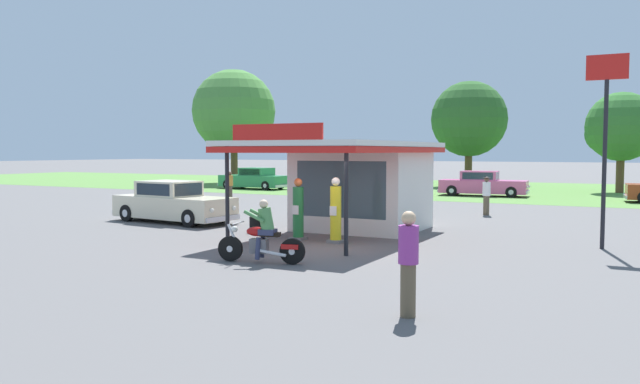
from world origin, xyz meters
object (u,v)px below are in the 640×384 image
object	(u,v)px
featured_classic_sedan	(173,203)
bystander_leaning_by_kiosk	(230,185)
gas_pump_nearside	(298,212)
spare_tire_stack	(258,225)
bystander_standing_back_lot	(486,195)
roadside_pole_sign	(606,119)
parked_car_back_row_centre_right	(254,179)
motorcycle_with_rider	(262,237)
bystander_strolling_foreground	(408,261)
bystander_chatting_near_pumps	(334,186)
parked_car_back_row_centre_left	(483,185)
bystander_admiring_sedan	(426,193)
gas_pump_offside	(336,213)
parked_car_back_row_left	(374,185)

from	to	relation	value
featured_classic_sedan	bystander_leaning_by_kiosk	bearing A→B (deg)	114.08
gas_pump_nearside	featured_classic_sedan	world-z (taller)	gas_pump_nearside
bystander_leaning_by_kiosk	spare_tire_stack	bearing A→B (deg)	-50.28
bystander_standing_back_lot	roadside_pole_sign	bearing A→B (deg)	-57.32
bystander_leaning_by_kiosk	parked_car_back_row_centre_right	bearing A→B (deg)	116.42
motorcycle_with_rider	bystander_strolling_foreground	size ratio (longest dim) A/B	1.26
bystander_chatting_near_pumps	bystander_standing_back_lot	bearing A→B (deg)	-15.05
parked_car_back_row_centre_left	spare_tire_stack	world-z (taller)	parked_car_back_row_centre_left
parked_car_back_row_centre_left	bystander_admiring_sedan	bearing A→B (deg)	-88.74
parked_car_back_row_centre_right	roadside_pole_sign	size ratio (longest dim) A/B	1.00
gas_pump_offside	parked_car_back_row_centre_right	size ratio (longest dim) A/B	0.36
gas_pump_nearside	bystander_chatting_near_pumps	world-z (taller)	gas_pump_nearside
featured_classic_sedan	spare_tire_stack	distance (m)	4.80
bystander_strolling_foreground	bystander_chatting_near_pumps	xyz separation A→B (m)	(-11.21, 19.74, -0.02)
bystander_admiring_sedan	bystander_leaning_by_kiosk	world-z (taller)	bystander_admiring_sedan
bystander_admiring_sedan	bystander_leaning_by_kiosk	bearing A→B (deg)	171.67
motorcycle_with_rider	parked_car_back_row_centre_right	world-z (taller)	motorcycle_with_rider
motorcycle_with_rider	bystander_admiring_sedan	size ratio (longest dim) A/B	1.32
featured_classic_sedan	roadside_pole_sign	size ratio (longest dim) A/B	1.00
gas_pump_offside	parked_car_back_row_centre_left	world-z (taller)	gas_pump_offside
parked_car_back_row_centre_right	roadside_pole_sign	distance (m)	31.03
gas_pump_offside	parked_car_back_row_centre_left	size ratio (longest dim) A/B	0.36
gas_pump_offside	bystander_strolling_foreground	bearing A→B (deg)	-55.54
gas_pump_nearside	roadside_pole_sign	size ratio (longest dim) A/B	0.35
parked_car_back_row_centre_left	roadside_pole_sign	size ratio (longest dim) A/B	1.01
bystander_leaning_by_kiosk	bystander_chatting_near_pumps	world-z (taller)	bystander_chatting_near_pumps
bystander_strolling_foreground	bystander_chatting_near_pumps	distance (m)	22.70
gas_pump_nearside	parked_car_back_row_centre_left	bearing A→B (deg)	88.58
bystander_admiring_sedan	roadside_pole_sign	xyz separation A→B (m)	(7.71, -7.63, 2.77)
bystander_admiring_sedan	bystander_leaning_by_kiosk	size ratio (longest dim) A/B	1.05
parked_car_back_row_centre_left	featured_classic_sedan	bearing A→B (deg)	-110.15
parked_car_back_row_centre_right	bystander_strolling_foreground	size ratio (longest dim) A/B	3.07
motorcycle_with_rider	spare_tire_stack	xyz separation A→B (m)	(-3.32, 4.85, -0.38)
bystander_leaning_by_kiosk	roadside_pole_sign	distance (m)	22.01
gas_pump_nearside	spare_tire_stack	world-z (taller)	gas_pump_nearside
bystander_standing_back_lot	bystander_leaning_by_kiosk	size ratio (longest dim) A/B	1.02
motorcycle_with_rider	parked_car_back_row_left	bearing A→B (deg)	106.02
motorcycle_with_rider	parked_car_back_row_centre_right	distance (m)	30.53
bystander_chatting_near_pumps	roadside_pole_sign	size ratio (longest dim) A/B	0.32
bystander_standing_back_lot	roadside_pole_sign	distance (m)	9.81
parked_car_back_row_centre_right	bystander_leaning_by_kiosk	bearing A→B (deg)	-63.58
bystander_chatting_near_pumps	spare_tire_stack	distance (m)	12.12
parked_car_back_row_left	bystander_admiring_sedan	xyz separation A→B (m)	(6.08, -8.50, 0.22)
bystander_leaning_by_kiosk	bystander_standing_back_lot	bearing A→B (deg)	-5.72
gas_pump_offside	bystander_leaning_by_kiosk	bearing A→B (deg)	136.42
gas_pump_nearside	parked_car_back_row_centre_right	distance (m)	26.68
motorcycle_with_rider	spare_tire_stack	size ratio (longest dim) A/B	3.75
parked_car_back_row_left	parked_car_back_row_centre_right	world-z (taller)	parked_car_back_row_centre_right
roadside_pole_sign	spare_tire_stack	distance (m)	11.28
motorcycle_with_rider	bystander_chatting_near_pumps	size ratio (longest dim) A/B	1.29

